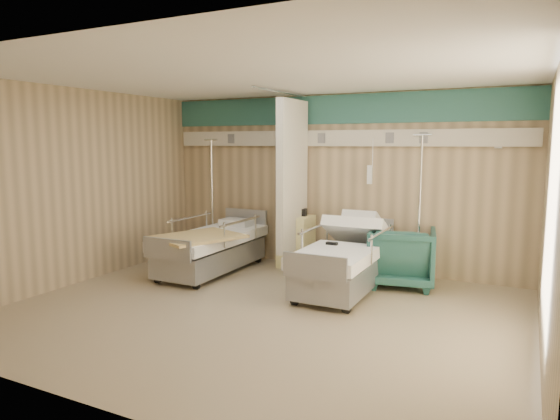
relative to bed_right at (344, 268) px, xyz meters
The scene contains 13 objects.
ground 1.47m from the bed_right, 114.78° to the right, with size 6.00×5.00×0.00m, color #9B8B6B.
room_walls 1.97m from the bed_right, 121.10° to the right, with size 6.04×5.04×2.82m.
bed_right is the anchor object (origin of this frame).
bed_left 2.20m from the bed_right, behind, with size 1.00×2.16×0.63m, color white, non-canonical shape.
bedside_cabinet 1.46m from the bed_right, 141.95° to the left, with size 0.50×0.48×0.85m, color #EFE595.
visitor_armchair 0.89m from the bed_right, 42.71° to the left, with size 0.90×0.92×0.84m, color #205049.
waffle_blanket 1.02m from the bed_right, 42.41° to the left, with size 0.60×0.53×0.07m, color white.
iv_stand_right 1.17m from the bed_right, 44.47° to the left, with size 0.38×0.38×2.15m.
iv_stand_left 2.78m from the bed_right, 164.44° to the left, with size 0.37×0.37×2.09m.
call_remote 0.38m from the bed_right, behind, with size 0.16×0.07×0.04m, color black.
tan_blanket 2.19m from the bed_right, 167.67° to the right, with size 0.94×1.19×0.04m, color tan.
toiletry_bag 1.55m from the bed_right, 139.61° to the left, with size 0.21×0.14×0.12m, color black.
white_cup 1.75m from the bed_right, 141.87° to the left, with size 0.08×0.08×0.12m, color white.
Camera 1 is at (2.81, -5.09, 2.03)m, focal length 32.00 mm.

